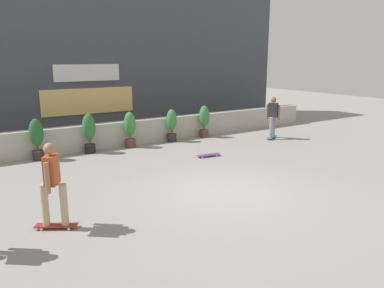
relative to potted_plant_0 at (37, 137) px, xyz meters
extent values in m
plane|color=gray|center=(3.27, -5.55, -0.76)|extent=(48.00, 48.00, 0.00)
cube|color=#B2ADA3|center=(3.27, 0.45, -0.31)|extent=(18.00, 0.40, 0.90)
cube|color=#424751|center=(3.27, 4.45, 2.49)|extent=(20.00, 2.00, 6.50)
cube|color=white|center=(2.83, 3.41, 1.84)|extent=(2.80, 0.08, 0.70)
cube|color=#F2CC72|center=(2.83, 3.42, 0.64)|extent=(4.00, 0.06, 1.10)
cylinder|color=#2D2823|center=(0.00, 0.00, -0.61)|extent=(0.36, 0.36, 0.30)
cylinder|color=brown|center=(0.00, 0.00, -0.38)|extent=(0.06, 0.06, 0.15)
ellipsoid|color=#235B2D|center=(0.00, 0.00, 0.14)|extent=(0.44, 0.44, 0.89)
cylinder|color=black|center=(1.69, 0.00, -0.61)|extent=(0.36, 0.36, 0.30)
cylinder|color=brown|center=(1.69, 0.00, -0.38)|extent=(0.06, 0.06, 0.15)
ellipsoid|color=#2D6B33|center=(1.69, 0.00, 0.15)|extent=(0.45, 0.45, 0.91)
cylinder|color=brown|center=(3.20, 0.00, -0.61)|extent=(0.36, 0.36, 0.30)
cylinder|color=brown|center=(3.20, 0.00, -0.38)|extent=(0.06, 0.06, 0.15)
ellipsoid|color=#387F3D|center=(3.20, 0.00, 0.12)|extent=(0.42, 0.42, 0.86)
cylinder|color=#2D2823|center=(4.96, 0.00, -0.61)|extent=(0.36, 0.36, 0.30)
cylinder|color=brown|center=(4.96, 0.00, -0.38)|extent=(0.06, 0.06, 0.15)
ellipsoid|color=#387F3D|center=(4.96, 0.00, 0.10)|extent=(0.40, 0.40, 0.82)
cylinder|color=brown|center=(6.50, 0.00, -0.61)|extent=(0.36, 0.36, 0.30)
cylinder|color=brown|center=(6.50, 0.00, -0.38)|extent=(0.06, 0.06, 0.15)
ellipsoid|color=#387F3D|center=(6.50, 0.00, 0.12)|extent=(0.42, 0.42, 0.86)
cube|color=maroon|center=(-0.73, -5.42, -0.69)|extent=(0.79, 0.59, 0.02)
cylinder|color=silver|center=(-0.46, -5.48, -0.73)|extent=(0.06, 0.05, 0.06)
cylinder|color=silver|center=(-0.54, -5.62, -0.73)|extent=(0.06, 0.05, 0.06)
cylinder|color=silver|center=(-0.91, -5.21, -0.73)|extent=(0.06, 0.05, 0.06)
cylinder|color=silver|center=(-0.99, -5.35, -0.73)|extent=(0.06, 0.05, 0.06)
cylinder|color=tan|center=(-0.57, -5.51, -0.27)|extent=(0.14, 0.14, 0.82)
cylinder|color=tan|center=(-0.88, -5.32, -0.27)|extent=(0.14, 0.14, 0.82)
cube|color=#B24C26|center=(-0.73, -5.42, 0.42)|extent=(0.36, 0.41, 0.56)
sphere|color=#9E7051|center=(-0.73, -5.42, 0.83)|extent=(0.22, 0.22, 0.22)
cylinder|color=#9E7051|center=(-0.60, -5.21, 0.34)|extent=(0.09, 0.09, 0.58)
cylinder|color=#9E7051|center=(-0.85, -5.62, 0.34)|extent=(0.09, 0.09, 0.58)
cube|color=#266699|center=(8.64, -1.75, -0.69)|extent=(0.80, 0.57, 0.02)
cylinder|color=silver|center=(8.83, -1.55, -0.73)|extent=(0.06, 0.05, 0.06)
cylinder|color=silver|center=(8.91, -1.69, -0.73)|extent=(0.06, 0.05, 0.06)
cylinder|color=silver|center=(8.37, -1.81, -0.73)|extent=(0.06, 0.05, 0.06)
cylinder|color=silver|center=(8.45, -1.95, -0.73)|extent=(0.06, 0.05, 0.06)
cylinder|color=gray|center=(8.80, -1.66, -0.27)|extent=(0.14, 0.14, 0.82)
cylinder|color=gray|center=(8.48, -1.84, -0.27)|extent=(0.14, 0.14, 0.82)
cube|color=#262628|center=(8.64, -1.75, 0.42)|extent=(0.35, 0.41, 0.56)
sphere|color=brown|center=(8.64, -1.75, 0.83)|extent=(0.22, 0.22, 0.22)
cylinder|color=brown|center=(8.53, -1.54, 0.34)|extent=(0.09, 0.09, 0.58)
cylinder|color=brown|center=(8.76, -1.95, 0.34)|extent=(0.09, 0.09, 0.58)
cube|color=#72338C|center=(4.82, -2.67, -0.69)|extent=(0.82, 0.32, 0.02)
cylinder|color=silver|center=(4.55, -2.71, -0.73)|extent=(0.06, 0.04, 0.06)
cylinder|color=silver|center=(4.58, -2.55, -0.73)|extent=(0.06, 0.04, 0.06)
cylinder|color=silver|center=(5.06, -2.79, -0.73)|extent=(0.06, 0.04, 0.06)
cylinder|color=silver|center=(5.09, -2.63, -0.73)|extent=(0.06, 0.04, 0.06)
camera|label=1|loc=(-2.11, -12.36, 2.44)|focal=34.65mm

